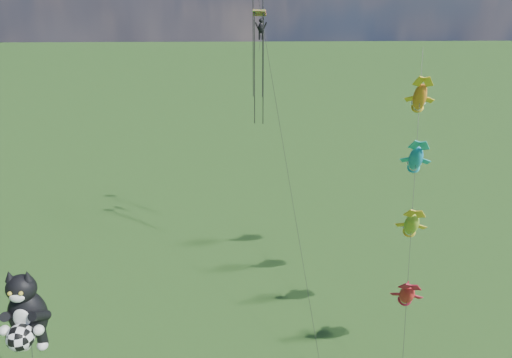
{
  "coord_description": "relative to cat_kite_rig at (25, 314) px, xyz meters",
  "views": [
    {
      "loc": [
        6.18,
        -25.58,
        25.96
      ],
      "look_at": [
        6.96,
        8.67,
        10.82
      ],
      "focal_mm": 35.0,
      "sensor_mm": 36.0,
      "label": 1
    }
  ],
  "objects": [
    {
      "name": "cat_kite_rig",
      "position": [
        0.0,
        0.0,
        0.0
      ],
      "size": [
        2.42,
        4.12,
        10.76
      ],
      "rotation": [
        0.0,
        0.0,
        0.12
      ],
      "color": "brown",
      "rests_on": "ground"
    },
    {
      "name": "parafoil_rig",
      "position": [
        13.58,
        17.6,
        12.07
      ],
      "size": [
        4.7,
        17.09,
        23.6
      ],
      "rotation": [
        0.0,
        0.0,
        0.32
      ],
      "color": "brown",
      "rests_on": "ground"
    },
    {
      "name": "fish_windsock_rig",
      "position": [
        23.87,
        8.69,
        3.1
      ],
      "size": [
        4.24,
        15.49,
        19.92
      ],
      "rotation": [
        0.0,
        0.0,
        0.07
      ],
      "color": "brown",
      "rests_on": "ground"
    }
  ]
}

